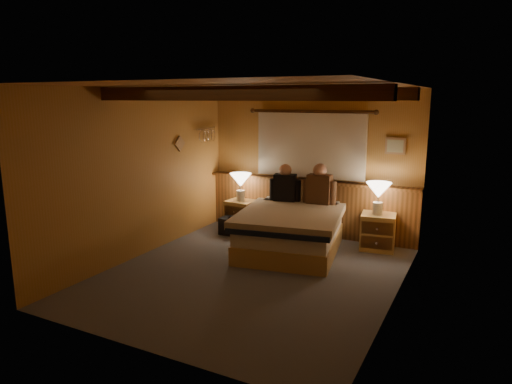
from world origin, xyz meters
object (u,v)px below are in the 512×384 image
Objects in this scene: lamp_right at (378,192)px; bed at (291,230)px; nightstand_right at (378,232)px; lamp_left at (241,182)px; person_left at (285,186)px; person_right at (319,187)px; duffel_bag at (235,226)px; nightstand_left at (241,215)px.

bed is at bearing -149.44° from lamp_right.
lamp_left reaches higher than nightstand_right.
person_left is at bearing 175.53° from nightstand_right.
lamp_right is 0.92m from person_right.
nightstand_right reaches higher than duffel_bag.
nightstand_right is at bearing 8.94° from duffel_bag.
bed reaches higher than duffel_bag.
bed is at bearing -28.75° from lamp_left.
lamp_right is at bearing 8.46° from duffel_bag.
nightstand_right is 1.16× the size of lamp_left.
duffel_bag is at bearing -74.76° from nightstand_left.
person_right reaches higher than nightstand_left.
nightstand_left is (-1.24, 0.70, -0.07)m from bed.
person_right is at bearing 1.56° from nightstand_left.
lamp_left is 0.73× the size of person_right.
person_left is at bearing 16.53° from duffel_bag.
lamp_right is at bearing 20.56° from bed.
person_left is 0.95× the size of person_right.
duffel_bag is at bearing -176.47° from person_left.
person_right is at bearing -5.71° from person_left.
bed is 3.10× the size of person_right.
lamp_right is 1.01× the size of duffel_bag.
nightstand_left is 1.09m from person_left.
nightstand_right is 0.85× the size of person_right.
nightstand_left is at bearing 113.67° from lamp_left.
nightstand_left is 1.06× the size of duffel_bag.
nightstand_right is 0.62m from lamp_right.
person_left is at bearing 111.74° from bed.
nightstand_right is 0.90× the size of person_left.
bed is 1.50m from lamp_left.
person_right reaches higher than nightstand_right.
lamp_right is (-0.02, -0.02, 0.62)m from nightstand_right.
nightstand_left is 1.06× the size of lamp_left.
lamp_left is 0.88m from person_left.
person_left reaches higher than duffel_bag.
lamp_right reaches higher than duffel_bag.
bed is at bearing -15.82° from duffel_bag.
lamp_left is 0.77× the size of person_left.
person_right is (-0.92, -0.02, -0.00)m from lamp_right.
person_left reaches higher than lamp_left.
bed is at bearing -110.38° from person_right.
lamp_right reaches higher than lamp_left.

